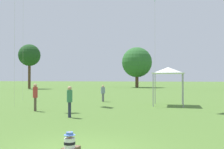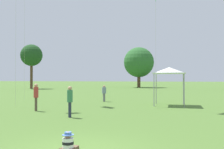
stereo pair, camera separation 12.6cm
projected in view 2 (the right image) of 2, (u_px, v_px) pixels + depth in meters
name	position (u px, v px, depth m)	size (l,w,h in m)	color
seated_toddler	(68.00, 143.00, 7.89)	(0.47, 0.56, 0.58)	brown
person_standing_0	(70.00, 98.00, 14.54)	(0.43, 0.43, 1.73)	#282D42
person_standing_1	(104.00, 92.00, 24.22)	(0.43, 0.43, 1.52)	slate
person_standing_2	(36.00, 94.00, 17.33)	(0.41, 0.41, 1.82)	brown
canopy_tent	(169.00, 71.00, 20.85)	(2.57, 2.57, 3.05)	white
distant_tree_1	(32.00, 56.00, 53.41)	(4.42, 4.42, 9.03)	brown
distant_tree_2	(139.00, 62.00, 60.25)	(6.93, 6.93, 9.26)	brown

